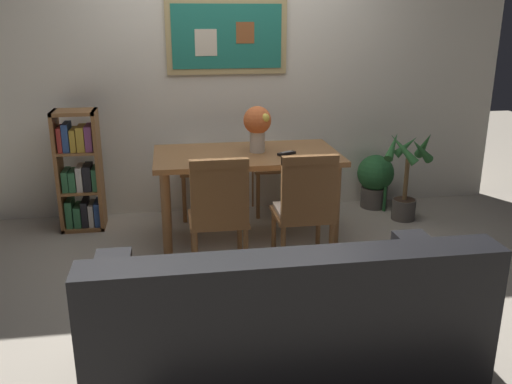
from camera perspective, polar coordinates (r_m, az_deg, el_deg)
name	(u,v)px	position (r m, az deg, el deg)	size (l,w,h in m)	color
ground_plane	(249,260)	(4.21, -0.77, -7.13)	(12.00, 12.00, 0.00)	gray
wall_back_with_painting	(228,70)	(5.09, -2.93, 12.52)	(5.20, 0.14, 2.60)	silver
dining_table	(247,166)	(4.37, -0.98, 2.75)	(1.45, 0.81, 0.74)	brown
dining_chair_far_right	(272,154)	(5.15, 1.65, 3.94)	(0.40, 0.41, 0.91)	brown
dining_chair_near_left	(219,209)	(3.70, -3.88, -1.80)	(0.40, 0.41, 0.91)	brown
dining_chair_near_right	(305,205)	(3.79, 5.13, -1.32)	(0.40, 0.41, 0.91)	brown
dining_chair_far_left	(201,157)	(5.09, -5.78, 3.67)	(0.40, 0.41, 0.91)	brown
leather_couch	(281,334)	(2.75, 2.64, -14.52)	(1.80, 0.84, 0.84)	black
bookshelf	(81,174)	(4.92, -17.76, 1.75)	(0.36, 0.28, 1.03)	brown
potted_ivy	(375,179)	(5.39, 12.28, 1.34)	(0.35, 0.35, 0.54)	#4C4742
potted_palm	(407,178)	(5.08, 15.39, 1.41)	(0.43, 0.45, 0.84)	#4C4742
flower_vase	(258,124)	(4.34, 0.16, 7.09)	(0.22, 0.22, 0.36)	beige
tv_remote	(287,153)	(4.30, 3.19, 4.04)	(0.16, 0.11, 0.02)	black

